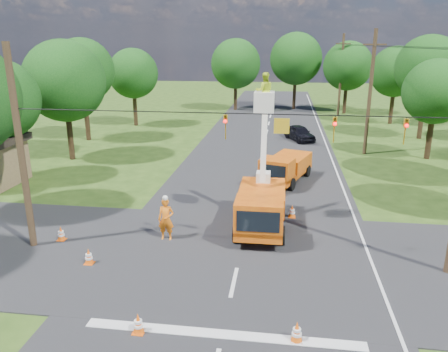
# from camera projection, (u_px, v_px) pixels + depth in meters

# --- Properties ---
(ground) EXTENTS (140.00, 140.00, 0.00)m
(ground) POSITION_uv_depth(u_px,v_px,m) (262.00, 156.00, 35.89)
(ground) COLOR #294314
(ground) RESTS_ON ground
(road_main) EXTENTS (12.00, 100.00, 0.06)m
(road_main) POSITION_uv_depth(u_px,v_px,m) (262.00, 156.00, 35.89)
(road_main) COLOR black
(road_main) RESTS_ON ground
(road_cross) EXTENTS (56.00, 10.00, 0.07)m
(road_cross) POSITION_uv_depth(u_px,v_px,m) (239.00, 259.00, 18.84)
(road_cross) COLOR black
(road_cross) RESTS_ON ground
(stop_bar) EXTENTS (9.00, 0.45, 0.02)m
(stop_bar) POSITION_uv_depth(u_px,v_px,m) (222.00, 335.00, 13.92)
(stop_bar) COLOR silver
(stop_bar) RESTS_ON ground
(edge_line) EXTENTS (0.12, 90.00, 0.02)m
(edge_line) POSITION_uv_depth(u_px,v_px,m) (331.00, 158.00, 35.16)
(edge_line) COLOR silver
(edge_line) RESTS_ON ground
(bucket_truck) EXTENTS (2.42, 5.97, 7.63)m
(bucket_truck) POSITION_uv_depth(u_px,v_px,m) (261.00, 198.00, 21.48)
(bucket_truck) COLOR orange
(bucket_truck) RESTS_ON ground
(second_truck) EXTENTS (3.60, 5.68, 2.00)m
(second_truck) POSITION_uv_depth(u_px,v_px,m) (286.00, 167.00, 28.87)
(second_truck) COLOR orange
(second_truck) RESTS_ON ground
(ground_worker) EXTENTS (0.77, 0.52, 2.07)m
(ground_worker) POSITION_uv_depth(u_px,v_px,m) (166.00, 219.00, 20.40)
(ground_worker) COLOR orange
(ground_worker) RESTS_ON ground
(distant_car) EXTENTS (3.31, 4.54, 1.44)m
(distant_car) POSITION_uv_depth(u_px,v_px,m) (299.00, 133.00, 41.39)
(distant_car) COLOR black
(distant_car) RESTS_ON ground
(traffic_cone_0) EXTENTS (0.38, 0.38, 0.71)m
(traffic_cone_0) POSITION_uv_depth(u_px,v_px,m) (138.00, 324.00, 13.92)
(traffic_cone_0) COLOR #FB5F0D
(traffic_cone_0) RESTS_ON ground
(traffic_cone_1) EXTENTS (0.38, 0.38, 0.71)m
(traffic_cone_1) POSITION_uv_depth(u_px,v_px,m) (297.00, 332.00, 13.53)
(traffic_cone_1) COLOR #FB5F0D
(traffic_cone_1) RESTS_ON ground
(traffic_cone_2) EXTENTS (0.38, 0.38, 0.71)m
(traffic_cone_2) POSITION_uv_depth(u_px,v_px,m) (292.00, 211.00, 23.17)
(traffic_cone_2) COLOR #FB5F0D
(traffic_cone_2) RESTS_ON ground
(traffic_cone_3) EXTENTS (0.38, 0.38, 0.71)m
(traffic_cone_3) POSITION_uv_depth(u_px,v_px,m) (282.00, 190.00, 26.45)
(traffic_cone_3) COLOR #FB5F0D
(traffic_cone_3) RESTS_ON ground
(traffic_cone_4) EXTENTS (0.38, 0.38, 0.71)m
(traffic_cone_4) POSITION_uv_depth(u_px,v_px,m) (89.00, 256.00, 18.29)
(traffic_cone_4) COLOR #FB5F0D
(traffic_cone_4) RESTS_ON ground
(traffic_cone_5) EXTENTS (0.38, 0.38, 0.71)m
(traffic_cone_5) POSITION_uv_depth(u_px,v_px,m) (61.00, 234.00, 20.48)
(traffic_cone_5) COLOR #FB5F0D
(traffic_cone_5) RESTS_ON ground
(traffic_cone_7) EXTENTS (0.38, 0.38, 0.71)m
(traffic_cone_7) POSITION_uv_depth(u_px,v_px,m) (307.00, 165.00, 31.87)
(traffic_cone_7) COLOR #FB5F0D
(traffic_cone_7) RESTS_ON ground
(pole_right_mid) EXTENTS (1.80, 0.30, 10.00)m
(pole_right_mid) POSITION_uv_depth(u_px,v_px,m) (370.00, 92.00, 35.18)
(pole_right_mid) COLOR #4C3823
(pole_right_mid) RESTS_ON ground
(pole_right_far) EXTENTS (1.80, 0.30, 10.00)m
(pole_right_far) POSITION_uv_depth(u_px,v_px,m) (341.00, 75.00, 54.12)
(pole_right_far) COLOR #4C3823
(pole_right_far) RESTS_ON ground
(pole_left) EXTENTS (0.30, 0.30, 9.00)m
(pole_left) POSITION_uv_depth(u_px,v_px,m) (21.00, 151.00, 18.76)
(pole_left) COLOR #4C3823
(pole_left) RESTS_ON ground
(signal_span) EXTENTS (18.00, 0.29, 1.07)m
(signal_span) POSITION_uv_depth(u_px,v_px,m) (298.00, 126.00, 16.82)
(signal_span) COLOR black
(signal_span) RESTS_ON ground
(tree_left_d) EXTENTS (6.20, 6.20, 9.24)m
(tree_left_d) POSITION_uv_depth(u_px,v_px,m) (64.00, 81.00, 33.21)
(tree_left_d) COLOR #382616
(tree_left_d) RESTS_ON ground
(tree_left_e) EXTENTS (5.80, 5.80, 9.41)m
(tree_left_e) POSITION_uv_depth(u_px,v_px,m) (82.00, 70.00, 39.96)
(tree_left_e) COLOR #382616
(tree_left_e) RESTS_ON ground
(tree_left_f) EXTENTS (5.40, 5.40, 8.40)m
(tree_left_f) POSITION_uv_depth(u_px,v_px,m) (133.00, 74.00, 47.51)
(tree_left_f) COLOR #382616
(tree_left_f) RESTS_ON ground
(tree_right_c) EXTENTS (5.00, 5.00, 7.83)m
(tree_right_c) POSITION_uv_depth(u_px,v_px,m) (436.00, 92.00, 33.56)
(tree_right_c) COLOR #382616
(tree_right_c) RESTS_ON ground
(tree_right_d) EXTENTS (6.00, 6.00, 9.70)m
(tree_right_d) POSITION_uv_depth(u_px,v_px,m) (428.00, 68.00, 40.53)
(tree_right_d) COLOR #382616
(tree_right_d) RESTS_ON ground
(tree_right_e) EXTENTS (5.60, 5.60, 8.63)m
(tree_right_e) POSITION_uv_depth(u_px,v_px,m) (396.00, 72.00, 48.49)
(tree_right_e) COLOR #382616
(tree_right_e) RESTS_ON ground
(tree_far_a) EXTENTS (6.60, 6.60, 9.50)m
(tree_far_a) POSITION_uv_depth(u_px,v_px,m) (236.00, 64.00, 58.40)
(tree_far_a) COLOR #382616
(tree_far_a) RESTS_ON ground
(tree_far_b) EXTENTS (7.00, 7.00, 10.32)m
(tree_far_b) POSITION_uv_depth(u_px,v_px,m) (296.00, 59.00, 59.07)
(tree_far_b) COLOR #382616
(tree_far_b) RESTS_ON ground
(tree_far_c) EXTENTS (6.20, 6.20, 9.18)m
(tree_far_c) POSITION_uv_depth(u_px,v_px,m) (348.00, 66.00, 55.60)
(tree_far_c) COLOR #382616
(tree_far_c) RESTS_ON ground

